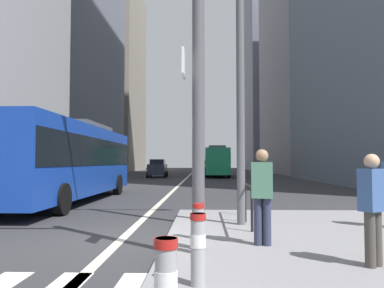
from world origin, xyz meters
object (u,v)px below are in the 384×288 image
at_px(bollard_right, 198,225).
at_px(bollard_front, 166,288).
at_px(city_bus_blue_oncoming, 68,158).
at_px(car_receding_near, 208,166).
at_px(city_bus_red_receding, 216,160).
at_px(pedestrian_far, 262,192).
at_px(bollard_back, 200,216).
at_px(traffic_signal_gantry, 88,26).
at_px(car_oncoming_mid, 158,168).
at_px(pedestrian_waiting, 373,204).
at_px(street_lamp_post, 240,15).
at_px(bollard_left, 198,245).
at_px(car_receding_far, 217,166).

bearing_deg(bollard_right, bollard_front, -93.86).
height_order(city_bus_blue_oncoming, car_receding_near, city_bus_blue_oncoming).
bearing_deg(bollard_front, city_bus_red_receding, 87.51).
xyz_separation_m(bollard_front, pedestrian_far, (1.37, 3.90, 0.47)).
bearing_deg(bollard_back, traffic_signal_gantry, -157.27).
bearing_deg(car_oncoming_mid, city_bus_blue_oncoming, -91.36).
bearing_deg(bollard_right, car_receding_near, 89.23).
bearing_deg(pedestrian_waiting, street_lamp_post, 112.86).
xyz_separation_m(city_bus_red_receding, street_lamp_post, (-0.55, -34.26, 3.45)).
bearing_deg(bollard_right, city_bus_red_receding, 87.63).
relative_size(bollard_right, pedestrian_far, 0.47).
relative_size(traffic_signal_gantry, bollard_left, 6.85).
relative_size(car_receding_near, bollard_left, 5.16).
bearing_deg(car_receding_far, bollard_back, -92.31).
bearing_deg(city_bus_blue_oncoming, street_lamp_post, -44.04).
bearing_deg(car_receding_near, car_oncoming_mid, -106.08).
bearing_deg(city_bus_red_receding, street_lamp_post, -90.92).
xyz_separation_m(city_bus_blue_oncoming, pedestrian_far, (6.65, -8.58, -0.72)).
height_order(bollard_front, bollard_left, bollard_front).
height_order(city_bus_red_receding, bollard_left, city_bus_red_receding).
height_order(bollard_left, bollard_right, bollard_left).
bearing_deg(car_receding_near, bollard_back, -90.76).
relative_size(city_bus_red_receding, pedestrian_waiting, 7.17).
height_order(pedestrian_waiting, pedestrian_far, pedestrian_far).
bearing_deg(city_bus_red_receding, bollard_left, -92.25).
xyz_separation_m(car_oncoming_mid, traffic_signal_gantry, (2.90, -34.52, 3.11)).
distance_m(city_bus_blue_oncoming, bollard_right, 10.81).
bearing_deg(city_bus_blue_oncoming, car_receding_far, 80.38).
relative_size(traffic_signal_gantry, street_lamp_post, 0.75).
bearing_deg(bollard_left, street_lamp_post, 78.00).
xyz_separation_m(traffic_signal_gantry, bollard_back, (2.01, 0.84, -3.51)).
height_order(car_oncoming_mid, bollard_right, car_oncoming_mid).
bearing_deg(bollard_front, car_oncoming_mid, 97.00).
distance_m(city_bus_blue_oncoming, car_receding_near, 45.56).
bearing_deg(bollard_right, pedestrian_far, 29.21).
bearing_deg(bollard_front, car_receding_near, 89.06).
bearing_deg(bollard_right, street_lamp_post, 71.40).
bearing_deg(street_lamp_post, city_bus_blue_oncoming, 135.96).
bearing_deg(car_receding_far, pedestrian_far, -91.09).
distance_m(city_bus_red_receding, car_receding_far, 17.34).
relative_size(car_receding_far, bollard_back, 5.54).
relative_size(pedestrian_waiting, pedestrian_far, 0.93).
distance_m(bollard_front, bollard_back, 4.43).
height_order(city_bus_red_receding, street_lamp_post, street_lamp_post).
distance_m(street_lamp_post, bollard_back, 5.11).
height_order(car_receding_near, pedestrian_waiting, car_receding_near).
height_order(city_bus_blue_oncoming, street_lamp_post, street_lamp_post).
height_order(city_bus_red_receding, bollard_right, city_bus_red_receding).
xyz_separation_m(bollard_right, pedestrian_waiting, (2.54, -0.72, 0.44)).
relative_size(city_bus_blue_oncoming, car_receding_far, 2.68).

